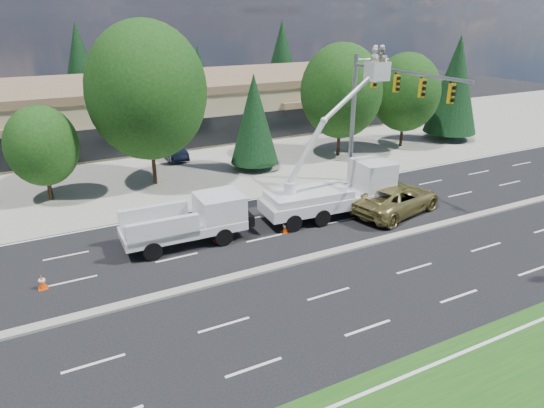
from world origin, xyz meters
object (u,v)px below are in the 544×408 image
signal_mast (374,103)px  bucket_truck (342,181)px  minivan (396,199)px  utility_pickup (192,225)px

signal_mast → bucket_truck: 6.54m
bucket_truck → minivan: bearing=-19.0°
utility_pickup → minivan: 12.67m
utility_pickup → signal_mast: bearing=11.8°
utility_pickup → bucket_truck: 9.41m
signal_mast → bucket_truck: bearing=-146.3°
bucket_truck → minivan: size_ratio=1.54×
utility_pickup → bucket_truck: bearing=-1.1°
signal_mast → minivan: size_ratio=1.57×
utility_pickup → minivan: size_ratio=1.02×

